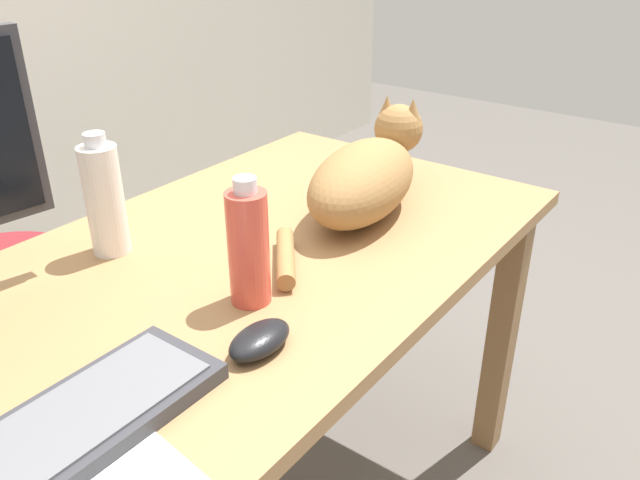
{
  "coord_description": "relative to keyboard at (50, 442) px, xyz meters",
  "views": [
    {
      "loc": [
        -0.67,
        -0.73,
        1.3
      ],
      "look_at": [
        0.12,
        -0.15,
        0.8
      ],
      "focal_mm": 36.14,
      "sensor_mm": 36.0,
      "label": 1
    }
  ],
  "objects": [
    {
      "name": "cat",
      "position": [
        0.79,
        0.07,
        0.07
      ],
      "size": [
        0.61,
        0.25,
        0.2
      ],
      "color": "olive",
      "rests_on": "desk"
    },
    {
      "name": "desk",
      "position": [
        0.41,
        0.15,
        -0.12
      ],
      "size": [
        1.45,
        0.75,
        0.74
      ],
      "color": "#9E7247",
      "rests_on": "ground_plane"
    },
    {
      "name": "water_bottle",
      "position": [
        0.38,
        0.03,
        0.08
      ],
      "size": [
        0.07,
        0.07,
        0.21
      ],
      "color": "#D84C3D",
      "rests_on": "desk"
    },
    {
      "name": "computer_mouse",
      "position": [
        0.29,
        -0.07,
        0.0
      ],
      "size": [
        0.11,
        0.06,
        0.04
      ],
      "primitive_type": "ellipsoid",
      "color": "black",
      "rests_on": "desk"
    },
    {
      "name": "keyboard",
      "position": [
        0.0,
        0.0,
        0.0
      ],
      "size": [
        0.44,
        0.15,
        0.03
      ],
      "color": "#333338",
      "rests_on": "desk"
    },
    {
      "name": "spray_bottle",
      "position": [
        0.36,
        0.35,
        0.09
      ],
      "size": [
        0.07,
        0.07,
        0.23
      ],
      "color": "silver",
      "rests_on": "desk"
    }
  ]
}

